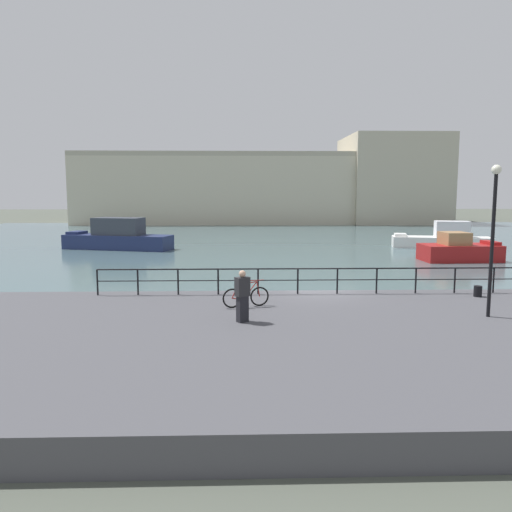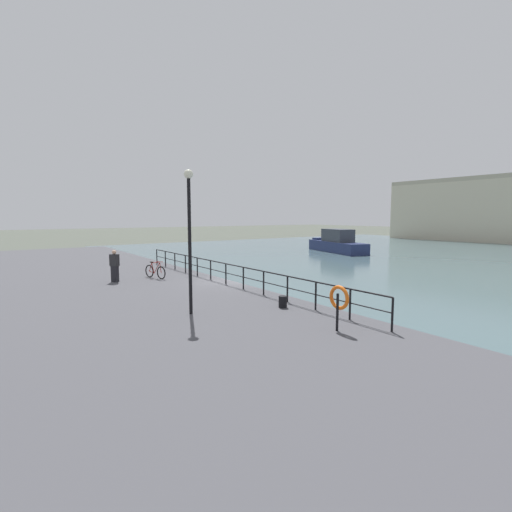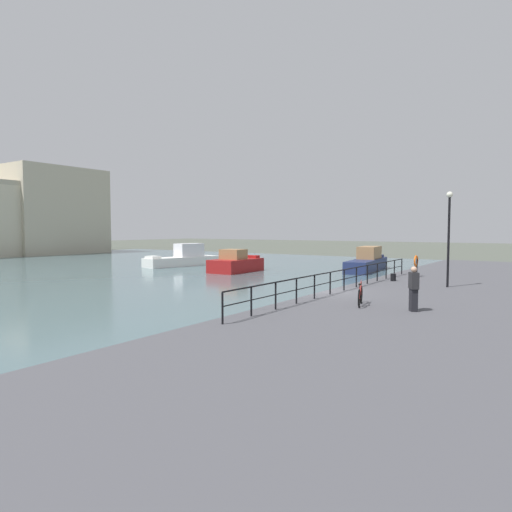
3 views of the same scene
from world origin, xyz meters
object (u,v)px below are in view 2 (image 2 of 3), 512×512
life_ring_stand (339,299)px  quay_lamp_post (189,224)px  moored_red_daysailer (337,243)px  standing_person (115,266)px  parked_bicycle (155,271)px  mooring_bollard (283,302)px

life_ring_stand → quay_lamp_post: size_ratio=0.28×
quay_lamp_post → moored_red_daysailer: bearing=124.2°
moored_red_daysailer → standing_person: size_ratio=5.76×
parked_bicycle → life_ring_stand: (12.57, 1.12, 0.59)m
life_ring_stand → quay_lamp_post: 5.68m
parked_bicycle → mooring_bollard: size_ratio=3.89×
parked_bicycle → standing_person: size_ratio=1.01×
moored_red_daysailer → standing_person: (10.70, -28.41, 0.64)m
mooring_bollard → moored_red_daysailer: bearing=129.2°
life_ring_stand → standing_person: bearing=-165.6°
standing_person → life_ring_stand: bearing=71.5°
parked_bicycle → quay_lamp_post: quay_lamp_post is taller
parked_bicycle → mooring_bollard: parked_bicycle is taller
moored_red_daysailer → life_ring_stand: bearing=148.1°
mooring_bollard → life_ring_stand: life_ring_stand is taller
parked_bicycle → standing_person: 2.20m
moored_red_daysailer → quay_lamp_post: quay_lamp_post is taller
life_ring_stand → quay_lamp_post: quay_lamp_post is taller
moored_red_daysailer → mooring_bollard: size_ratio=22.14×
standing_person → mooring_bollard: bearing=78.6°
moored_red_daysailer → parked_bicycle: moored_red_daysailer is taller
mooring_bollard → life_ring_stand: (3.24, -0.46, 0.75)m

